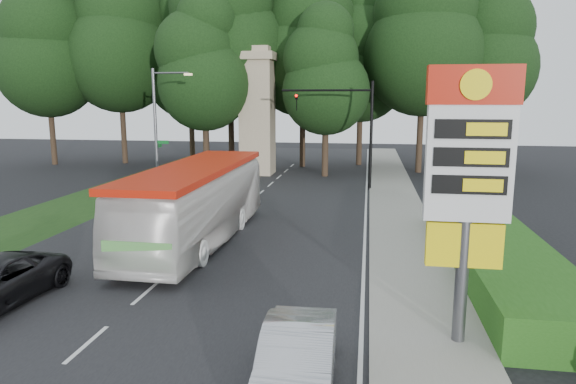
% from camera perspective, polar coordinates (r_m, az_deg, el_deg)
% --- Properties ---
extents(ground, '(120.00, 120.00, 0.00)m').
position_cam_1_polar(ground, '(13.96, -22.50, -16.36)').
color(ground, black).
rests_on(ground, ground).
extents(road_surface, '(14.00, 80.00, 0.02)m').
position_cam_1_polar(road_surface, '(24.32, -7.73, -4.19)').
color(road_surface, black).
rests_on(road_surface, ground).
extents(sidewalk_right, '(3.00, 80.00, 0.12)m').
position_cam_1_polar(sidewalk_right, '(23.38, 12.73, -4.83)').
color(sidewalk_right, gray).
rests_on(sidewalk_right, ground).
extents(grass_verge_left, '(5.00, 50.00, 0.02)m').
position_cam_1_polar(grass_verge_left, '(33.44, -20.52, -0.76)').
color(grass_verge_left, '#193814').
rests_on(grass_verge_left, ground).
extents(hedge, '(3.00, 14.00, 1.20)m').
position_cam_1_polar(hedge, '(19.88, 22.24, -6.46)').
color(hedge, '#215316').
rests_on(hedge, ground).
extents(gas_station_pylon, '(2.10, 0.45, 6.85)m').
position_cam_1_polar(gas_station_pylon, '(12.85, 19.44, 2.41)').
color(gas_station_pylon, '#59595E').
rests_on(gas_station_pylon, ground).
extents(traffic_signal_mast, '(6.10, 0.35, 7.20)m').
position_cam_1_polar(traffic_signal_mast, '(34.57, 7.06, 7.96)').
color(traffic_signal_mast, black).
rests_on(traffic_signal_mast, ground).
extents(streetlight_signs, '(2.75, 0.98, 8.00)m').
position_cam_1_polar(streetlight_signs, '(35.39, -14.21, 7.40)').
color(streetlight_signs, '#59595E').
rests_on(streetlight_signs, ground).
extents(monument, '(3.00, 3.00, 10.05)m').
position_cam_1_polar(monument, '(41.49, -3.42, 9.02)').
color(monument, tan).
rests_on(monument, ground).
extents(tree_far_west, '(8.96, 8.96, 17.60)m').
position_cam_1_polar(tree_far_west, '(52.42, -25.36, 14.46)').
color(tree_far_west, '#2D2116').
rests_on(tree_far_west, ground).
extents(tree_west_mid, '(9.80, 9.80, 19.25)m').
position_cam_1_polar(tree_west_mid, '(51.24, -18.36, 16.16)').
color(tree_west_mid, '#2D2116').
rests_on(tree_west_mid, ground).
extents(tree_west_near, '(8.40, 8.40, 16.50)m').
position_cam_1_polar(tree_west_near, '(50.57, -10.91, 14.67)').
color(tree_west_near, '#2D2116').
rests_on(tree_west_near, ground).
extents(tree_center_left, '(10.08, 10.08, 19.80)m').
position_cam_1_polar(tree_center_left, '(45.50, -6.56, 17.82)').
color(tree_center_left, '#2D2116').
rests_on(tree_center_left, ground).
extents(tree_center_right, '(9.24, 9.24, 18.15)m').
position_cam_1_polar(tree_center_right, '(46.16, 1.67, 16.52)').
color(tree_center_right, '#2D2116').
rests_on(tree_center_right, ground).
extents(tree_east_near, '(8.12, 8.12, 15.95)m').
position_cam_1_polar(tree_east_near, '(47.67, 8.15, 14.62)').
color(tree_east_near, '#2D2116').
rests_on(tree_east_near, ground).
extents(tree_east_mid, '(9.52, 9.52, 18.70)m').
position_cam_1_polar(tree_east_mid, '(44.04, 14.94, 16.92)').
color(tree_east_mid, '#2D2116').
rests_on(tree_east_mid, ground).
extents(tree_far_east, '(8.68, 8.68, 17.05)m').
position_cam_1_polar(tree_far_east, '(46.63, 20.95, 14.98)').
color(tree_far_east, '#2D2116').
rests_on(tree_far_east, ground).
extents(tree_monument_left, '(7.28, 7.28, 14.30)m').
position_cam_1_polar(tree_monument_left, '(41.64, -9.33, 13.83)').
color(tree_monument_left, '#2D2116').
rests_on(tree_monument_left, ground).
extents(tree_monument_right, '(6.72, 6.72, 13.20)m').
position_cam_1_polar(tree_monument_right, '(40.21, 4.26, 13.10)').
color(tree_monument_right, '#2D2116').
rests_on(tree_monument_right, ground).
extents(transit_bus, '(2.96, 11.95, 3.32)m').
position_cam_1_polar(transit_bus, '(22.14, -10.07, -1.33)').
color(transit_bus, white).
rests_on(transit_bus, ground).
extents(sedan_silver, '(1.67, 4.39, 1.43)m').
position_cam_1_polar(sedan_silver, '(11.21, 0.99, -18.32)').
color(sedan_silver, '#B3B4BB').
rests_on(sedan_silver, ground).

